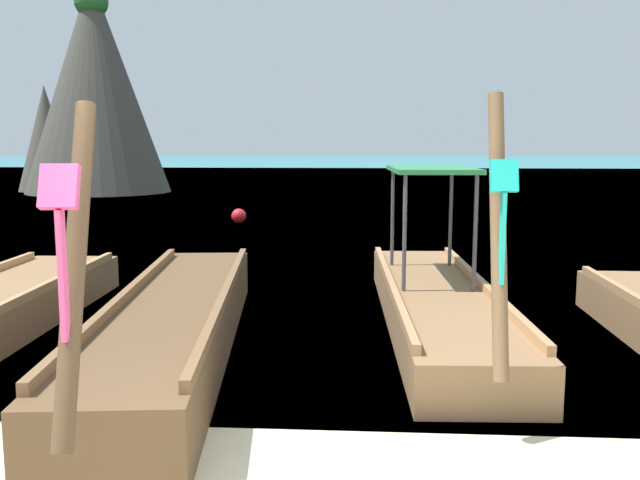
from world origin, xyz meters
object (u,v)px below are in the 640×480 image
karst_rock (91,89)px  mooring_buoy_near (239,216)px  longtail_boat_turquoise_ribbon (436,301)px  longtail_boat_pink_ribbon (176,325)px

karst_rock → mooring_buoy_near: size_ratio=23.28×
longtail_boat_turquoise_ribbon → mooring_buoy_near: bearing=112.6°
longtail_boat_pink_ribbon → longtail_boat_turquoise_ribbon: 3.18m
longtail_boat_pink_ribbon → karst_rock: bearing=113.7°
longtail_boat_turquoise_ribbon → karst_rock: (-13.38, 22.61, 4.36)m
karst_rock → mooring_buoy_near: 15.62m
longtail_boat_pink_ribbon → longtail_boat_turquoise_ribbon: (2.89, 1.33, -0.00)m
longtail_boat_turquoise_ribbon → karst_rock: size_ratio=0.65×
longtail_boat_pink_ribbon → mooring_buoy_near: longtail_boat_pink_ribbon is taller
longtail_boat_turquoise_ribbon → mooring_buoy_near: longtail_boat_turquoise_ribbon is taller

